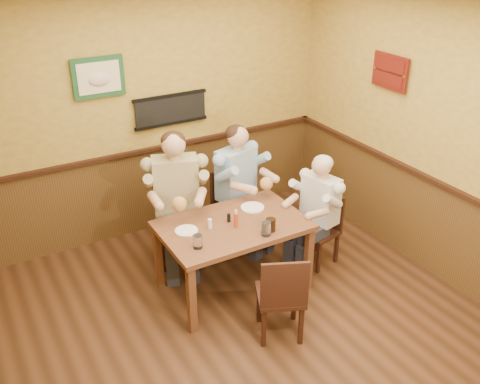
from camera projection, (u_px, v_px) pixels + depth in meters
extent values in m
plane|color=#341D0F|center=(234.00, 364.00, 4.52)|extent=(5.00, 5.00, 0.00)
cube|color=silver|center=(231.00, 22.00, 3.25)|extent=(5.00, 5.00, 0.02)
cube|color=gold|center=(121.00, 121.00, 5.82)|extent=(5.00, 0.02, 2.80)
cube|color=gold|center=(466.00, 154.00, 5.00)|extent=(0.02, 5.00, 2.80)
cube|color=brown|center=(130.00, 195.00, 6.21)|extent=(5.00, 0.02, 1.00)
cube|color=brown|center=(447.00, 237.00, 5.40)|extent=(0.02, 5.00, 1.00)
cube|color=black|center=(171.00, 110.00, 6.02)|extent=(0.88, 0.03, 0.34)
cube|color=#1B5129|center=(99.00, 77.00, 5.47)|extent=(0.54, 0.03, 0.42)
cube|color=maroon|center=(390.00, 72.00, 5.54)|extent=(0.03, 0.48, 0.36)
cube|color=brown|center=(233.00, 226.00, 5.15)|extent=(1.40, 0.90, 0.05)
cube|color=brown|center=(192.00, 300.00, 4.74)|extent=(0.07, 0.07, 0.70)
cube|color=brown|center=(308.00, 259.00, 5.30)|extent=(0.07, 0.07, 0.70)
cube|color=brown|center=(158.00, 257.00, 5.34)|extent=(0.07, 0.07, 0.70)
cube|color=brown|center=(266.00, 225.00, 5.91)|extent=(0.07, 0.07, 0.70)
cylinder|color=silver|center=(198.00, 242.00, 4.73)|extent=(0.11, 0.11, 0.13)
cylinder|color=white|center=(266.00, 229.00, 4.92)|extent=(0.10, 0.10, 0.13)
cylinder|color=black|center=(271.00, 225.00, 5.00)|extent=(0.10, 0.10, 0.12)
cylinder|color=#BD3C14|center=(236.00, 219.00, 5.05)|extent=(0.05, 0.05, 0.16)
cylinder|color=white|center=(210.00, 224.00, 5.04)|extent=(0.04, 0.04, 0.10)
cylinder|color=black|center=(229.00, 218.00, 5.15)|extent=(0.04, 0.04, 0.09)
cylinder|color=white|center=(186.00, 231.00, 5.01)|extent=(0.22, 0.22, 0.01)
cylinder|color=white|center=(252.00, 207.00, 5.41)|extent=(0.31, 0.31, 0.02)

